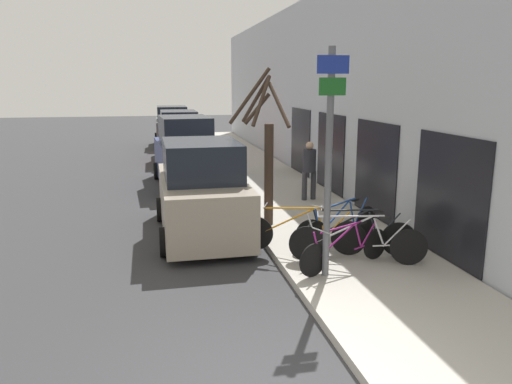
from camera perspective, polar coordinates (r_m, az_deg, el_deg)
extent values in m
plane|color=#333335|center=(16.47, -6.94, -0.12)|extent=(80.00, 80.00, 0.00)
cube|color=#ADA89E|center=(19.55, -0.06, 2.17)|extent=(3.20, 32.00, 0.15)
cube|color=#B2B7C1|center=(19.67, 5.03, 11.49)|extent=(0.20, 32.00, 6.50)
cube|color=black|center=(10.29, 21.18, -0.66)|extent=(0.03, 2.34, 2.44)
cube|color=black|center=(13.11, 13.43, 2.50)|extent=(0.03, 2.34, 2.44)
cube|color=black|center=(16.11, 8.48, 4.50)|extent=(0.03, 2.34, 2.44)
cube|color=black|center=(19.21, 5.08, 5.84)|extent=(0.03, 2.34, 2.44)
cylinder|color=#595B60|center=(8.66, 8.28, 2.95)|extent=(0.12, 0.12, 3.98)
cube|color=navy|center=(8.49, 8.81, 14.21)|extent=(0.55, 0.02, 0.30)
cube|color=#19591E|center=(8.48, 8.73, 11.83)|extent=(0.47, 0.02, 0.29)
cylinder|color=black|center=(9.00, 6.54, -7.75)|extent=(0.58, 0.27, 0.61)
cylinder|color=black|center=(10.08, 13.45, -5.80)|extent=(0.58, 0.27, 0.61)
cylinder|color=#8C1E72|center=(9.30, 9.38, -5.33)|extent=(0.84, 0.38, 0.51)
cylinder|color=#8C1E72|center=(9.29, 9.79, -3.98)|extent=(0.97, 0.44, 0.08)
cylinder|color=#8C1E72|center=(9.66, 11.61, -4.88)|extent=(0.19, 0.11, 0.44)
cylinder|color=#8C1E72|center=(9.87, 12.36, -5.99)|extent=(0.53, 0.25, 0.07)
cylinder|color=#8C1E72|center=(9.86, 12.73, -4.71)|extent=(0.40, 0.19, 0.49)
cylinder|color=#8C1E72|center=(8.96, 6.97, -6.08)|extent=(0.19, 0.10, 0.53)
cube|color=black|center=(9.65, 12.00, -3.47)|extent=(0.22, 0.15, 0.04)
cylinder|color=#99999E|center=(8.94, 7.40, -4.40)|extent=(0.19, 0.41, 0.02)
cylinder|color=black|center=(9.71, 5.86, -5.93)|extent=(0.68, 0.25, 0.71)
cylinder|color=black|center=(9.90, 17.05, -6.05)|extent=(0.68, 0.25, 0.71)
cylinder|color=#B7B7BC|center=(9.64, 10.18, -4.15)|extent=(1.03, 0.36, 0.58)
cylinder|color=#B7B7BC|center=(9.58, 10.80, -2.75)|extent=(1.20, 0.41, 0.09)
cylinder|color=#B7B7BC|center=(9.72, 13.84, -4.35)|extent=(0.23, 0.10, 0.51)
cylinder|color=#B7B7BC|center=(9.83, 15.14, -5.90)|extent=(0.65, 0.23, 0.08)
cylinder|color=#B7B7BC|center=(9.78, 15.78, -4.52)|extent=(0.49, 0.18, 0.57)
cylinder|color=#B7B7BC|center=(9.62, 6.47, -4.24)|extent=(0.22, 0.10, 0.61)
cube|color=black|center=(9.66, 14.48, -2.84)|extent=(0.21, 0.14, 0.04)
cylinder|color=#99999E|center=(9.54, 7.09, -2.52)|extent=(0.16, 0.43, 0.02)
cylinder|color=black|center=(10.23, 6.46, -5.01)|extent=(0.67, 0.27, 0.70)
cylinder|color=black|center=(10.34, 16.00, -5.23)|extent=(0.67, 0.27, 0.70)
cylinder|color=black|center=(10.15, 10.12, -3.38)|extent=(0.91, 0.36, 0.57)
cylinder|color=black|center=(10.09, 10.66, -2.06)|extent=(1.06, 0.41, 0.09)
cylinder|color=black|center=(10.19, 13.24, -3.59)|extent=(0.21, 0.10, 0.50)
cylinder|color=black|center=(10.29, 14.36, -5.06)|extent=(0.58, 0.23, 0.08)
cylinder|color=black|center=(10.24, 14.90, -3.77)|extent=(0.43, 0.18, 0.56)
cylinder|color=black|center=(10.14, 6.98, -3.43)|extent=(0.20, 0.10, 0.60)
cube|color=black|center=(10.14, 13.80, -2.17)|extent=(0.22, 0.14, 0.04)
cylinder|color=#99999E|center=(10.07, 7.51, -1.82)|extent=(0.17, 0.42, 0.02)
cylinder|color=black|center=(10.34, 0.04, -4.71)|extent=(0.66, 0.30, 0.70)
cylinder|color=black|center=(10.18, 10.53, -5.20)|extent=(0.66, 0.30, 0.70)
cylinder|color=orange|center=(10.15, 3.95, -3.16)|extent=(0.98, 0.43, 0.58)
cylinder|color=orange|center=(10.08, 4.51, -1.84)|extent=(1.14, 0.50, 0.09)
cylinder|color=orange|center=(10.11, 7.40, -3.46)|extent=(0.22, 0.12, 0.50)
cylinder|color=orange|center=(10.18, 8.68, -4.99)|extent=(0.62, 0.28, 0.08)
cylinder|color=orange|center=(10.11, 9.26, -3.68)|extent=(0.47, 0.21, 0.56)
cylinder|color=orange|center=(10.24, 0.56, -3.14)|extent=(0.21, 0.11, 0.61)
cube|color=black|center=(10.04, 7.97, -2.02)|extent=(0.22, 0.15, 0.04)
cylinder|color=#99999E|center=(10.15, 1.08, -1.54)|extent=(0.19, 0.42, 0.02)
cylinder|color=black|center=(10.04, 6.72, -5.28)|extent=(0.63, 0.40, 0.72)
cylinder|color=black|center=(11.38, 12.42, -3.37)|extent=(0.63, 0.40, 0.72)
cylinder|color=#1E4799|center=(10.44, 9.09, -2.77)|extent=(0.85, 0.54, 0.59)
cylinder|color=#1E4799|center=(10.44, 9.43, -1.35)|extent=(0.99, 0.62, 0.09)
cylinder|color=#1E4799|center=(10.89, 10.92, -2.36)|extent=(0.20, 0.14, 0.51)
cylinder|color=#1E4799|center=(11.13, 11.53, -3.54)|extent=(0.54, 0.34, 0.08)
cylinder|color=#1E4799|center=(11.13, 11.84, -2.21)|extent=(0.41, 0.26, 0.57)
cylinder|color=#1E4799|center=(10.02, 7.08, -3.51)|extent=(0.19, 0.13, 0.62)
cube|color=black|center=(10.89, 11.25, -0.89)|extent=(0.21, 0.17, 0.04)
cylinder|color=#99999E|center=(10.00, 7.45, -1.73)|extent=(0.25, 0.39, 0.02)
cube|color=gray|center=(11.83, -6.23, -1.19)|extent=(1.88, 4.46, 1.22)
cube|color=black|center=(11.46, -6.26, 3.66)|extent=(1.68, 2.33, 0.86)
cylinder|color=black|center=(13.23, -10.81, -1.99)|extent=(0.22, 0.62, 0.62)
cylinder|color=black|center=(13.39, -2.89, -1.60)|extent=(0.22, 0.62, 0.62)
cylinder|color=black|center=(10.57, -10.37, -5.63)|extent=(0.22, 0.62, 0.62)
cylinder|color=black|center=(10.77, -0.48, -5.07)|extent=(0.22, 0.62, 0.62)
cube|color=navy|center=(17.59, -8.09, 3.41)|extent=(2.05, 4.73, 1.32)
cube|color=black|center=(17.27, -8.12, 7.00)|extent=(1.74, 2.50, 0.93)
cylinder|color=black|center=(19.01, -11.26, 2.38)|extent=(0.26, 0.65, 0.63)
cylinder|color=black|center=(19.21, -5.97, 2.65)|extent=(0.26, 0.65, 0.63)
cylinder|color=black|center=(16.19, -10.49, 0.69)|extent=(0.26, 0.65, 0.63)
cylinder|color=black|center=(16.42, -4.32, 1.03)|extent=(0.26, 0.65, 0.63)
cube|color=maroon|center=(23.37, -8.77, 5.35)|extent=(1.74, 4.71, 1.12)
cube|color=black|center=(23.08, -8.83, 7.92)|extent=(1.56, 2.45, 1.00)
cylinder|color=black|center=(24.84, -10.93, 4.71)|extent=(0.22, 0.64, 0.64)
cylinder|color=black|center=(24.93, -6.93, 4.87)|extent=(0.22, 0.64, 0.64)
cylinder|color=black|center=(21.95, -10.78, 3.73)|extent=(0.22, 0.64, 0.64)
cylinder|color=black|center=(22.05, -6.26, 3.91)|extent=(0.22, 0.64, 0.64)
cube|color=#51565B|center=(28.84, -9.53, 6.84)|extent=(1.83, 4.24, 1.31)
cube|color=black|center=(28.60, -9.59, 8.88)|extent=(1.63, 2.21, 0.76)
cylinder|color=black|center=(30.18, -11.27, 6.04)|extent=(0.23, 0.66, 0.65)
cylinder|color=black|center=(30.23, -7.88, 6.17)|extent=(0.23, 0.66, 0.65)
cylinder|color=black|center=(27.59, -11.26, 5.46)|extent=(0.23, 0.66, 0.65)
cylinder|color=black|center=(27.64, -7.55, 5.60)|extent=(0.23, 0.66, 0.65)
cylinder|color=#333338|center=(14.87, 6.56, 0.77)|extent=(0.16, 0.16, 0.84)
cylinder|color=#333338|center=(14.73, 5.56, 0.68)|extent=(0.16, 0.16, 0.84)
cylinder|color=#26262D|center=(14.66, 6.13, 3.59)|extent=(0.38, 0.38, 0.66)
sphere|color=tan|center=(14.60, 6.17, 5.31)|extent=(0.23, 0.23, 0.23)
cylinder|color=#3D2D23|center=(11.98, 1.47, 1.95)|extent=(0.22, 0.22, 2.45)
cylinder|color=#3D2D23|center=(11.49, 0.61, 10.39)|extent=(0.60, 0.62, 1.14)
cylinder|color=#3D2D23|center=(11.84, -0.76, 10.89)|extent=(0.98, 0.40, 1.32)
cylinder|color=#3D2D23|center=(11.36, 2.63, 9.97)|extent=(0.33, 1.02, 1.00)
cylinder|color=#3D2D23|center=(11.79, 0.13, 9.48)|extent=(0.64, 0.22, 0.75)
cylinder|color=#3D2D23|center=(12.22, -0.03, 10.52)|extent=(0.54, 1.08, 1.16)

